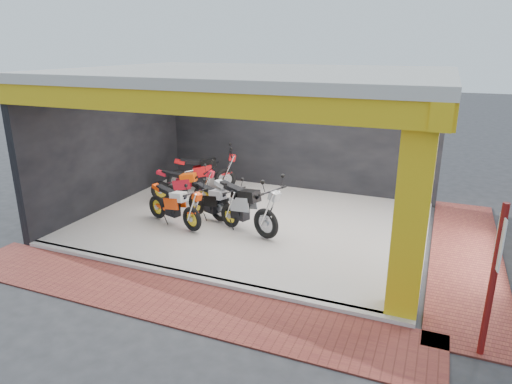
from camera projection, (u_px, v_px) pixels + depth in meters
ground at (217, 257)px, 9.48m from camera, size 80.00×80.00×0.00m
showroom_floor at (254, 222)px, 11.23m from camera, size 8.00×6.00×0.10m
showroom_ceiling at (254, 74)px, 10.14m from camera, size 8.40×6.40×0.20m
back_wall at (294, 133)px, 13.44m from camera, size 8.20×0.20×3.50m
left_wall at (113, 142)px, 12.20m from camera, size 0.20×6.20×3.50m
corner_column at (412, 215)px, 6.93m from camera, size 0.50×0.50×3.50m
header_beam_front at (184, 102)px, 7.59m from camera, size 8.40×0.30×0.40m
header_beam_right at (445, 95)px, 8.78m from camera, size 0.30×6.40×0.40m
floor_kerb at (192, 277)px, 8.57m from camera, size 8.00×0.20×0.10m
paver_front at (170, 299)px, 7.90m from camera, size 9.00×1.40×0.03m
paver_right at (466, 256)px, 9.50m from camera, size 1.40×7.00×0.03m
signpost at (494, 276)px, 6.12m from camera, size 0.09×0.32×2.29m
moto_hero at (192, 207)px, 10.36m from camera, size 2.08×1.29×1.19m
moto_row_a at (230, 205)px, 10.59m from camera, size 2.01×1.33×1.15m
moto_row_b at (266, 209)px, 9.92m from camera, size 2.46×1.62×1.41m
moto_row_c at (204, 185)px, 12.05m from camera, size 2.02×0.97×1.19m
moto_row_d at (225, 169)px, 13.37m from camera, size 2.25×1.73×1.30m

